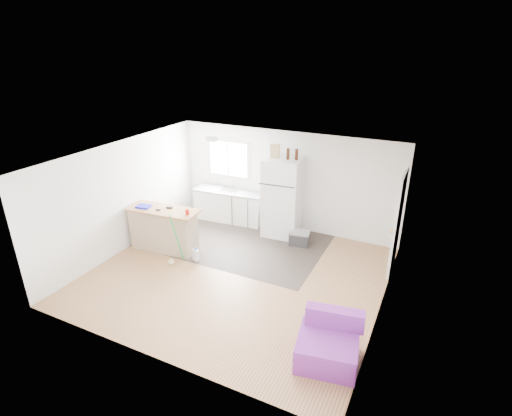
{
  "coord_description": "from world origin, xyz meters",
  "views": [
    {
      "loc": [
        3.31,
        -5.93,
        4.33
      ],
      "look_at": [
        0.09,
        0.7,
        1.19
      ],
      "focal_mm": 28.0,
      "sensor_mm": 36.0,
      "label": 1
    }
  ],
  "objects_px": {
    "kitchen_cabinets": "(229,205)",
    "refrigerator": "(283,197)",
    "peninsula": "(164,229)",
    "cooler": "(299,238)",
    "blue_tray": "(144,206)",
    "cardboard_box": "(275,151)",
    "bottle_left": "(288,154)",
    "bottle_right": "(297,154)",
    "mop": "(173,254)",
    "red_cup": "(187,212)",
    "cleaner_jug": "(196,255)",
    "purple_seat": "(328,345)"
  },
  "relations": [
    {
      "from": "purple_seat",
      "to": "peninsula",
      "type": "bearing_deg",
      "value": 148.78
    },
    {
      "from": "mop",
      "to": "bottle_left",
      "type": "distance_m",
      "value": 3.28
    },
    {
      "from": "cardboard_box",
      "to": "bottle_right",
      "type": "height_order",
      "value": "cardboard_box"
    },
    {
      "from": "cooler",
      "to": "purple_seat",
      "type": "xyz_separation_m",
      "value": [
        1.6,
        -3.13,
        0.08
      ]
    },
    {
      "from": "kitchen_cabinets",
      "to": "red_cup",
      "type": "bearing_deg",
      "value": -90.82
    },
    {
      "from": "bottle_right",
      "to": "blue_tray",
      "type": "bearing_deg",
      "value": -145.12
    },
    {
      "from": "red_cup",
      "to": "bottle_left",
      "type": "bearing_deg",
      "value": 50.44
    },
    {
      "from": "cleaner_jug",
      "to": "bottle_left",
      "type": "bearing_deg",
      "value": 81.71
    },
    {
      "from": "purple_seat",
      "to": "refrigerator",
      "type": "bearing_deg",
      "value": 112.04
    },
    {
      "from": "cleaner_jug",
      "to": "blue_tray",
      "type": "height_order",
      "value": "blue_tray"
    },
    {
      "from": "blue_tray",
      "to": "peninsula",
      "type": "bearing_deg",
      "value": 12.08
    },
    {
      "from": "purple_seat",
      "to": "red_cup",
      "type": "xyz_separation_m",
      "value": [
        -3.55,
        1.64,
        0.77
      ]
    },
    {
      "from": "cooler",
      "to": "peninsula",
      "type": "bearing_deg",
      "value": -161.39
    },
    {
      "from": "purple_seat",
      "to": "red_cup",
      "type": "relative_size",
      "value": 8.17
    },
    {
      "from": "mop",
      "to": "blue_tray",
      "type": "xyz_separation_m",
      "value": [
        -0.98,
        0.37,
        0.75
      ]
    },
    {
      "from": "red_cup",
      "to": "bottle_right",
      "type": "xyz_separation_m",
      "value": [
        1.67,
        1.84,
        0.97
      ]
    },
    {
      "from": "cooler",
      "to": "kitchen_cabinets",
      "type": "bearing_deg",
      "value": 155.9
    },
    {
      "from": "peninsula",
      "to": "red_cup",
      "type": "relative_size",
      "value": 13.5
    },
    {
      "from": "peninsula",
      "to": "cardboard_box",
      "type": "distance_m",
      "value": 3.0
    },
    {
      "from": "cleaner_jug",
      "to": "bottle_right",
      "type": "distance_m",
      "value": 3.07
    },
    {
      "from": "kitchen_cabinets",
      "to": "peninsula",
      "type": "distance_m",
      "value": 2.04
    },
    {
      "from": "refrigerator",
      "to": "cooler",
      "type": "xyz_separation_m",
      "value": [
        0.58,
        -0.37,
        -0.76
      ]
    },
    {
      "from": "cleaner_jug",
      "to": "bottle_left",
      "type": "height_order",
      "value": "bottle_left"
    },
    {
      "from": "mop",
      "to": "red_cup",
      "type": "xyz_separation_m",
      "value": [
        0.1,
        0.45,
        0.79
      ]
    },
    {
      "from": "refrigerator",
      "to": "cleaner_jug",
      "type": "distance_m",
      "value": 2.42
    },
    {
      "from": "bottle_right",
      "to": "purple_seat",
      "type": "bearing_deg",
      "value": -61.73
    },
    {
      "from": "cooler",
      "to": "blue_tray",
      "type": "xyz_separation_m",
      "value": [
        -3.03,
        -1.57,
        0.81
      ]
    },
    {
      "from": "kitchen_cabinets",
      "to": "peninsula",
      "type": "bearing_deg",
      "value": -109.86
    },
    {
      "from": "kitchen_cabinets",
      "to": "peninsula",
      "type": "relative_size",
      "value": 1.15
    },
    {
      "from": "cleaner_jug",
      "to": "blue_tray",
      "type": "bearing_deg",
      "value": -156.62
    },
    {
      "from": "mop",
      "to": "refrigerator",
      "type": "bearing_deg",
      "value": 64.1
    },
    {
      "from": "purple_seat",
      "to": "bottle_right",
      "type": "bearing_deg",
      "value": 108.41
    },
    {
      "from": "cooler",
      "to": "cardboard_box",
      "type": "relative_size",
      "value": 1.68
    },
    {
      "from": "kitchen_cabinets",
      "to": "bottle_left",
      "type": "height_order",
      "value": "bottle_left"
    },
    {
      "from": "peninsula",
      "to": "cooler",
      "type": "height_order",
      "value": "peninsula"
    },
    {
      "from": "cardboard_box",
      "to": "bottle_right",
      "type": "distance_m",
      "value": 0.51
    },
    {
      "from": "refrigerator",
      "to": "bottle_left",
      "type": "relative_size",
      "value": 7.48
    },
    {
      "from": "cooler",
      "to": "cleaner_jug",
      "type": "bearing_deg",
      "value": -147.8
    },
    {
      "from": "peninsula",
      "to": "red_cup",
      "type": "height_order",
      "value": "red_cup"
    },
    {
      "from": "kitchen_cabinets",
      "to": "peninsula",
      "type": "xyz_separation_m",
      "value": [
        -0.53,
        -1.97,
        0.08
      ]
    },
    {
      "from": "mop",
      "to": "blue_tray",
      "type": "distance_m",
      "value": 1.29
    },
    {
      "from": "cardboard_box",
      "to": "bottle_left",
      "type": "distance_m",
      "value": 0.32
    },
    {
      "from": "kitchen_cabinets",
      "to": "refrigerator",
      "type": "xyz_separation_m",
      "value": [
        1.5,
        -0.12,
        0.52
      ]
    },
    {
      "from": "peninsula",
      "to": "cleaner_jug",
      "type": "height_order",
      "value": "peninsula"
    },
    {
      "from": "peninsula",
      "to": "bottle_right",
      "type": "relative_size",
      "value": 6.48
    },
    {
      "from": "peninsula",
      "to": "bottle_right",
      "type": "xyz_separation_m",
      "value": [
        2.34,
        1.83,
        1.51
      ]
    },
    {
      "from": "cooler",
      "to": "refrigerator",
      "type": "bearing_deg",
      "value": 136.58
    },
    {
      "from": "cooler",
      "to": "purple_seat",
      "type": "relative_size",
      "value": 0.51
    },
    {
      "from": "peninsula",
      "to": "refrigerator",
      "type": "xyz_separation_m",
      "value": [
        2.04,
        1.85,
        0.45
      ]
    },
    {
      "from": "kitchen_cabinets",
      "to": "blue_tray",
      "type": "height_order",
      "value": "kitchen_cabinets"
    }
  ]
}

